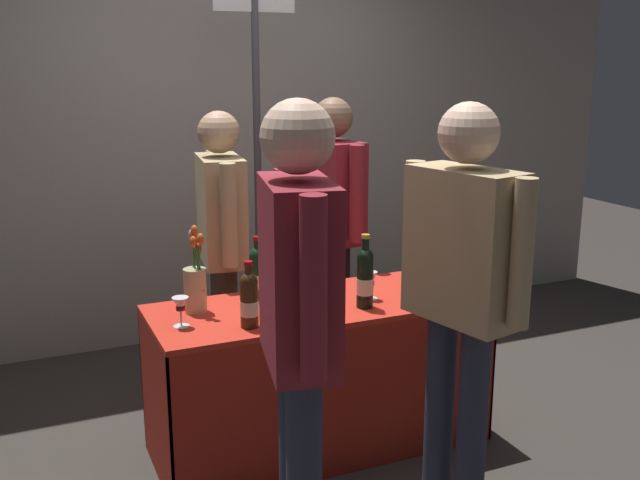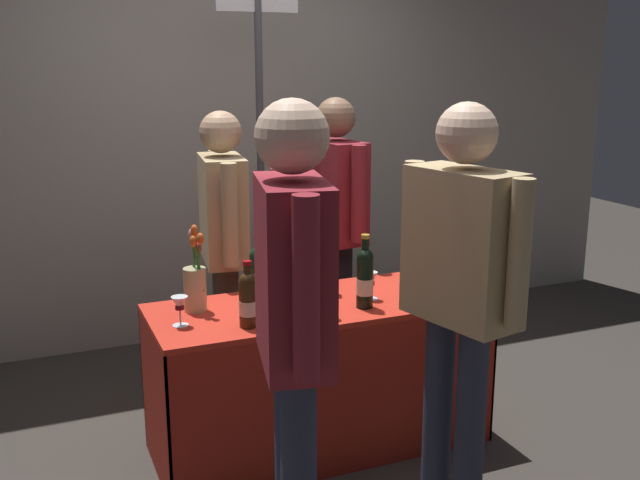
{
  "view_description": "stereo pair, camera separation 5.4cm",
  "coord_description": "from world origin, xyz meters",
  "px_view_note": "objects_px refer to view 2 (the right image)",
  "views": [
    {
      "loc": [
        -1.31,
        -2.98,
        1.82
      ],
      "look_at": [
        0.0,
        0.0,
        1.02
      ],
      "focal_mm": 41.22,
      "sensor_mm": 36.0,
      "label": 1
    },
    {
      "loc": [
        -1.26,
        -3.0,
        1.82
      ],
      "look_at": [
        0.0,
        0.0,
        1.02
      ],
      "focal_mm": 41.22,
      "sensor_mm": 36.0,
      "label": 2
    }
  ],
  "objects_px": {
    "featured_wine_bottle": "(248,298)",
    "flower_vase": "(195,283)",
    "vendor_presenter": "(224,233)",
    "tasting_table": "(320,349)",
    "wine_glass_near_vendor": "(371,281)",
    "display_bottle_0": "(325,265)",
    "booth_signpost": "(260,132)",
    "wine_glass_near_taster": "(328,299)",
    "taster_foreground_right": "(294,310)",
    "wine_glass_mid": "(180,305)"
  },
  "relations": [
    {
      "from": "display_bottle_0",
      "to": "wine_glass_near_vendor",
      "type": "height_order",
      "value": "display_bottle_0"
    },
    {
      "from": "flower_vase",
      "to": "booth_signpost",
      "type": "height_order",
      "value": "booth_signpost"
    },
    {
      "from": "featured_wine_bottle",
      "to": "flower_vase",
      "type": "bearing_deg",
      "value": 119.13
    },
    {
      "from": "flower_vase",
      "to": "vendor_presenter",
      "type": "height_order",
      "value": "vendor_presenter"
    },
    {
      "from": "tasting_table",
      "to": "wine_glass_near_vendor",
      "type": "xyz_separation_m",
      "value": [
        0.24,
        -0.05,
        0.32
      ]
    },
    {
      "from": "display_bottle_0",
      "to": "booth_signpost",
      "type": "distance_m",
      "value": 1.12
    },
    {
      "from": "taster_foreground_right",
      "to": "booth_signpost",
      "type": "xyz_separation_m",
      "value": [
        0.55,
        1.99,
        0.38
      ]
    },
    {
      "from": "wine_glass_near_taster",
      "to": "booth_signpost",
      "type": "height_order",
      "value": "booth_signpost"
    },
    {
      "from": "vendor_presenter",
      "to": "booth_signpost",
      "type": "bearing_deg",
      "value": 149.3
    },
    {
      "from": "wine_glass_mid",
      "to": "booth_signpost",
      "type": "distance_m",
      "value": 1.5
    },
    {
      "from": "wine_glass_near_taster",
      "to": "vendor_presenter",
      "type": "bearing_deg",
      "value": 104.52
    },
    {
      "from": "wine_glass_near_vendor",
      "to": "taster_foreground_right",
      "type": "distance_m",
      "value": 1.12
    },
    {
      "from": "vendor_presenter",
      "to": "booth_signpost",
      "type": "distance_m",
      "value": 0.74
    },
    {
      "from": "wine_glass_near_vendor",
      "to": "display_bottle_0",
      "type": "bearing_deg",
      "value": 131.0
    },
    {
      "from": "display_bottle_0",
      "to": "vendor_presenter",
      "type": "xyz_separation_m",
      "value": [
        -0.35,
        0.52,
        0.08
      ]
    },
    {
      "from": "vendor_presenter",
      "to": "featured_wine_bottle",
      "type": "bearing_deg",
      "value": -0.91
    },
    {
      "from": "tasting_table",
      "to": "taster_foreground_right",
      "type": "distance_m",
      "value": 1.14
    },
    {
      "from": "taster_foreground_right",
      "to": "featured_wine_bottle",
      "type": "bearing_deg",
      "value": 7.33
    },
    {
      "from": "featured_wine_bottle",
      "to": "wine_glass_near_taster",
      "type": "height_order",
      "value": "featured_wine_bottle"
    },
    {
      "from": "flower_vase",
      "to": "booth_signpost",
      "type": "bearing_deg",
      "value": 57.16
    },
    {
      "from": "wine_glass_near_vendor",
      "to": "wine_glass_mid",
      "type": "bearing_deg",
      "value": -179.53
    },
    {
      "from": "display_bottle_0",
      "to": "taster_foreground_right",
      "type": "xyz_separation_m",
      "value": [
        -0.55,
        -1.02,
        0.17
      ]
    },
    {
      "from": "tasting_table",
      "to": "flower_vase",
      "type": "xyz_separation_m",
      "value": [
        -0.56,
        0.11,
        0.36
      ]
    },
    {
      "from": "display_bottle_0",
      "to": "wine_glass_near_vendor",
      "type": "bearing_deg",
      "value": -49.0
    },
    {
      "from": "featured_wine_bottle",
      "to": "display_bottle_0",
      "type": "height_order",
      "value": "display_bottle_0"
    },
    {
      "from": "taster_foreground_right",
      "to": "booth_signpost",
      "type": "relative_size",
      "value": 0.74
    },
    {
      "from": "tasting_table",
      "to": "vendor_presenter",
      "type": "height_order",
      "value": "vendor_presenter"
    },
    {
      "from": "booth_signpost",
      "to": "taster_foreground_right",
      "type": "bearing_deg",
      "value": -105.41
    },
    {
      "from": "tasting_table",
      "to": "display_bottle_0",
      "type": "relative_size",
      "value": 4.83
    },
    {
      "from": "wine_glass_near_taster",
      "to": "taster_foreground_right",
      "type": "height_order",
      "value": "taster_foreground_right"
    },
    {
      "from": "featured_wine_bottle",
      "to": "vendor_presenter",
      "type": "distance_m",
      "value": 0.85
    },
    {
      "from": "wine_glass_mid",
      "to": "taster_foreground_right",
      "type": "xyz_separation_m",
      "value": [
        0.2,
        -0.83,
        0.22
      ]
    },
    {
      "from": "tasting_table",
      "to": "wine_glass_mid",
      "type": "relative_size",
      "value": 12.15
    },
    {
      "from": "tasting_table",
      "to": "vendor_presenter",
      "type": "bearing_deg",
      "value": 112.51
    },
    {
      "from": "featured_wine_bottle",
      "to": "booth_signpost",
      "type": "xyz_separation_m",
      "value": [
        0.49,
        1.28,
        0.57
      ]
    },
    {
      "from": "tasting_table",
      "to": "wine_glass_mid",
      "type": "height_order",
      "value": "wine_glass_mid"
    },
    {
      "from": "display_bottle_0",
      "to": "wine_glass_mid",
      "type": "height_order",
      "value": "display_bottle_0"
    },
    {
      "from": "display_bottle_0",
      "to": "wine_glass_near_vendor",
      "type": "xyz_separation_m",
      "value": [
        0.16,
        -0.18,
        -0.04
      ]
    },
    {
      "from": "wine_glass_near_taster",
      "to": "booth_signpost",
      "type": "bearing_deg",
      "value": 84.23
    },
    {
      "from": "display_bottle_0",
      "to": "vendor_presenter",
      "type": "relative_size",
      "value": 0.21
    },
    {
      "from": "wine_glass_near_taster",
      "to": "taster_foreground_right",
      "type": "distance_m",
      "value": 0.83
    },
    {
      "from": "wine_glass_near_taster",
      "to": "booth_signpost",
      "type": "distance_m",
      "value": 1.45
    },
    {
      "from": "featured_wine_bottle",
      "to": "wine_glass_near_taster",
      "type": "xyz_separation_m",
      "value": [
        0.35,
        -0.03,
        -0.04
      ]
    },
    {
      "from": "wine_glass_mid",
      "to": "flower_vase",
      "type": "xyz_separation_m",
      "value": [
        0.11,
        0.16,
        0.04
      ]
    },
    {
      "from": "display_bottle_0",
      "to": "booth_signpost",
      "type": "relative_size",
      "value": 0.14
    },
    {
      "from": "tasting_table",
      "to": "display_bottle_0",
      "type": "xyz_separation_m",
      "value": [
        0.08,
        0.14,
        0.37
      ]
    },
    {
      "from": "wine_glass_near_vendor",
      "to": "flower_vase",
      "type": "distance_m",
      "value": 0.82
    },
    {
      "from": "tasting_table",
      "to": "display_bottle_0",
      "type": "height_order",
      "value": "display_bottle_0"
    },
    {
      "from": "featured_wine_bottle",
      "to": "vendor_presenter",
      "type": "relative_size",
      "value": 0.18
    },
    {
      "from": "wine_glass_near_vendor",
      "to": "taster_foreground_right",
      "type": "relative_size",
      "value": 0.08
    }
  ]
}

